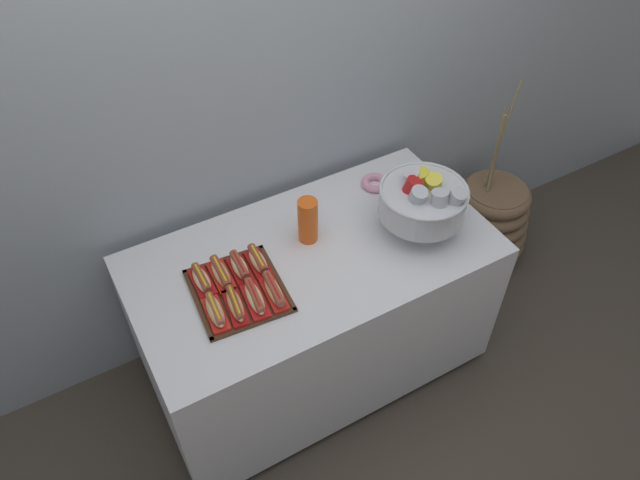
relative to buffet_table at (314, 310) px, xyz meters
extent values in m
plane|color=#4C4238|center=(0.00, 0.00, -0.40)|extent=(10.00, 10.00, 0.00)
cube|color=#9EA8B2|center=(0.00, 0.49, 0.90)|extent=(6.00, 0.10, 2.60)
cube|color=silver|center=(0.00, 0.00, 0.00)|extent=(1.47, 0.78, 0.72)
cylinder|color=black|center=(-0.61, -0.27, -0.38)|extent=(0.05, 0.05, 0.04)
cylinder|color=black|center=(0.61, -0.27, -0.38)|extent=(0.05, 0.05, 0.04)
cylinder|color=black|center=(-0.61, 0.27, -0.38)|extent=(0.05, 0.05, 0.04)
cylinder|color=black|center=(0.61, 0.27, -0.38)|extent=(0.05, 0.05, 0.04)
cylinder|color=brown|center=(1.18, 0.17, -0.16)|extent=(0.31, 0.31, 0.48)
torus|color=brown|center=(1.18, 0.17, -0.36)|extent=(0.41, 0.41, 0.07)
torus|color=brown|center=(1.18, 0.17, -0.28)|extent=(0.44, 0.44, 0.07)
torus|color=brown|center=(1.18, 0.17, -0.20)|extent=(0.43, 0.43, 0.07)
torus|color=brown|center=(1.18, 0.17, -0.12)|extent=(0.41, 0.41, 0.07)
torus|color=brown|center=(1.18, 0.17, -0.04)|extent=(0.38, 0.38, 0.07)
torus|color=brown|center=(1.18, 0.17, 0.04)|extent=(0.36, 0.36, 0.07)
cylinder|color=#937F56|center=(1.17, 0.22, 0.38)|extent=(0.10, 0.02, 0.58)
cylinder|color=#937F56|center=(1.14, 0.21, 0.31)|extent=(0.06, 0.08, 0.46)
cylinder|color=#937F56|center=(1.13, 0.18, 0.32)|extent=(0.05, 0.04, 0.47)
cube|color=#472B19|center=(-0.34, -0.04, 0.36)|extent=(0.36, 0.39, 0.01)
cube|color=#472B19|center=(-0.35, -0.21, 0.37)|extent=(0.33, 0.04, 0.01)
cube|color=#472B19|center=(-0.32, 0.14, 0.37)|extent=(0.33, 0.04, 0.01)
cube|color=#472B19|center=(-0.50, -0.02, 0.37)|extent=(0.05, 0.36, 0.01)
cube|color=#472B19|center=(-0.18, -0.05, 0.37)|extent=(0.05, 0.36, 0.01)
cube|color=red|center=(-0.46, -0.11, 0.38)|extent=(0.08, 0.18, 0.02)
ellipsoid|color=#E0BC7F|center=(-0.46, -0.11, 0.40)|extent=(0.06, 0.16, 0.04)
cylinder|color=#A8563D|center=(-0.46, -0.11, 0.41)|extent=(0.04, 0.15, 0.03)
cylinder|color=yellow|center=(-0.46, -0.11, 0.43)|extent=(0.02, 0.12, 0.01)
cube|color=#B21414|center=(-0.38, -0.11, 0.38)|extent=(0.08, 0.19, 0.02)
ellipsoid|color=tan|center=(-0.38, -0.11, 0.40)|extent=(0.07, 0.17, 0.04)
cylinder|color=brown|center=(-0.38, -0.11, 0.41)|extent=(0.05, 0.16, 0.03)
cylinder|color=yellow|center=(-0.38, -0.11, 0.42)|extent=(0.03, 0.13, 0.01)
cube|color=red|center=(-0.31, -0.12, 0.38)|extent=(0.09, 0.19, 0.02)
ellipsoid|color=beige|center=(-0.31, -0.12, 0.40)|extent=(0.07, 0.17, 0.04)
cylinder|color=#9E4C38|center=(-0.31, -0.12, 0.41)|extent=(0.05, 0.16, 0.03)
cylinder|color=red|center=(-0.31, -0.12, 0.42)|extent=(0.02, 0.13, 0.01)
cube|color=red|center=(-0.23, -0.13, 0.38)|extent=(0.08, 0.18, 0.02)
ellipsoid|color=#E0BC7F|center=(-0.23, -0.13, 0.40)|extent=(0.06, 0.17, 0.04)
cylinder|color=#9E4C38|center=(-0.23, -0.13, 0.41)|extent=(0.05, 0.16, 0.03)
cylinder|color=red|center=(-0.23, -0.13, 0.43)|extent=(0.02, 0.14, 0.01)
cube|color=#B21414|center=(-0.44, 0.06, 0.38)|extent=(0.07, 0.15, 0.02)
ellipsoid|color=beige|center=(-0.44, 0.06, 0.40)|extent=(0.06, 0.14, 0.04)
cylinder|color=brown|center=(-0.44, 0.06, 0.41)|extent=(0.03, 0.14, 0.03)
cylinder|color=yellow|center=(-0.44, 0.06, 0.42)|extent=(0.01, 0.12, 0.01)
cube|color=red|center=(-0.37, 0.05, 0.38)|extent=(0.08, 0.18, 0.02)
ellipsoid|color=tan|center=(-0.37, 0.05, 0.40)|extent=(0.06, 0.16, 0.04)
cylinder|color=brown|center=(-0.37, 0.05, 0.41)|extent=(0.04, 0.16, 0.03)
cylinder|color=yellow|center=(-0.37, 0.05, 0.42)|extent=(0.01, 0.14, 0.01)
cube|color=#B21414|center=(-0.29, 0.04, 0.38)|extent=(0.08, 0.16, 0.02)
ellipsoid|color=beige|center=(-0.29, 0.04, 0.40)|extent=(0.06, 0.15, 0.04)
cylinder|color=#9E4C38|center=(-0.29, 0.04, 0.41)|extent=(0.04, 0.14, 0.03)
cylinder|color=red|center=(-0.29, 0.04, 0.43)|extent=(0.02, 0.12, 0.01)
cube|color=#B21414|center=(-0.22, 0.04, 0.38)|extent=(0.08, 0.16, 0.02)
ellipsoid|color=beige|center=(-0.22, 0.04, 0.40)|extent=(0.06, 0.15, 0.04)
cylinder|color=brown|center=(-0.22, 0.04, 0.41)|extent=(0.04, 0.14, 0.03)
cylinder|color=yellow|center=(-0.22, 0.04, 0.43)|extent=(0.02, 0.12, 0.01)
cylinder|color=silver|center=(0.45, -0.09, 0.37)|extent=(0.18, 0.18, 0.02)
cone|color=silver|center=(0.45, -0.09, 0.41)|extent=(0.06, 0.06, 0.07)
cylinder|color=silver|center=(0.45, -0.09, 0.50)|extent=(0.35, 0.35, 0.12)
torus|color=silver|center=(0.45, -0.09, 0.56)|extent=(0.36, 0.36, 0.02)
cylinder|color=yellow|center=(0.50, -0.08, 0.55)|extent=(0.10, 0.09, 0.15)
cylinder|color=yellow|center=(0.49, -0.04, 0.55)|extent=(0.11, 0.09, 0.14)
cylinder|color=#B7BCC6|center=(0.45, -0.01, 0.55)|extent=(0.12, 0.09, 0.14)
cylinder|color=red|center=(0.41, -0.06, 0.55)|extent=(0.09, 0.09, 0.14)
cylinder|color=#B7BCC6|center=(0.40, -0.11, 0.55)|extent=(0.09, 0.12, 0.14)
cylinder|color=#B7BCC6|center=(0.46, -0.18, 0.55)|extent=(0.10, 0.11, 0.13)
cylinder|color=#B7BCC6|center=(0.52, -0.19, 0.55)|extent=(0.08, 0.10, 0.14)
cylinder|color=#EA5B19|center=(0.03, 0.08, 0.42)|extent=(0.08, 0.08, 0.12)
cylinder|color=#EA5B19|center=(0.03, 0.08, 0.44)|extent=(0.08, 0.08, 0.12)
cylinder|color=#EA5B19|center=(0.03, 0.08, 0.46)|extent=(0.08, 0.08, 0.12)
cylinder|color=#EA5B19|center=(0.03, 0.08, 0.48)|extent=(0.08, 0.08, 0.12)
cylinder|color=#EA5B19|center=(0.03, 0.08, 0.50)|extent=(0.08, 0.08, 0.12)
torus|color=pink|center=(0.44, 0.23, 0.38)|extent=(0.12, 0.12, 0.03)
camera|label=1|loc=(-0.79, -1.45, 2.10)|focal=33.87mm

